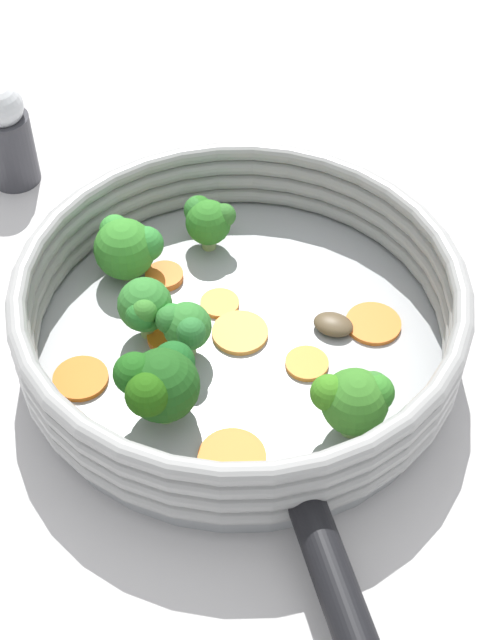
{
  "coord_description": "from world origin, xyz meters",
  "views": [
    {
      "loc": [
        0.27,
        0.31,
        0.48
      ],
      "look_at": [
        0.0,
        0.0,
        0.03
      ],
      "focal_mm": 50.0,
      "sensor_mm": 36.0,
      "label": 1
    }
  ],
  "objects": [
    {
      "name": "broccoli_floret_5",
      "position": [
        0.08,
        0.02,
        0.05
      ],
      "size": [
        0.06,
        0.05,
        0.06
      ],
      "color": "#78A757",
      "rests_on": "skillet"
    },
    {
      "name": "carrot_slice_4",
      "position": [
        -0.0,
        0.0,
        0.02
      ],
      "size": [
        0.05,
        0.05,
        0.0
      ],
      "primitive_type": "cylinder",
      "rotation": [
        0.0,
        0.0,
        3.49
      ],
      "color": "#F99B3D",
      "rests_on": "skillet"
    },
    {
      "name": "carrot_slice_1",
      "position": [
        -0.02,
        0.05,
        0.02
      ],
      "size": [
        0.04,
        0.04,
        0.0
      ],
      "primitive_type": "cylinder",
      "rotation": [
        0.0,
        0.0,
        2.23
      ],
      "color": "orange",
      "rests_on": "skillet"
    },
    {
      "name": "carrot_slice_6",
      "position": [
        0.04,
        -0.03,
        0.02
      ],
      "size": [
        0.05,
        0.05,
        0.0
      ],
      "primitive_type": "cylinder",
      "rotation": [
        0.0,
        0.0,
        4.31
      ],
      "color": "orange",
      "rests_on": "skillet"
    },
    {
      "name": "skillet_rim_wall",
      "position": [
        0.0,
        0.0,
        0.04
      ],
      "size": [
        0.31,
        0.31,
        0.06
      ],
      "color": "#999997",
      "rests_on": "skillet"
    },
    {
      "name": "skillet_rivet_right",
      "position": [
        0.03,
        0.14,
        0.02
      ],
      "size": [
        0.01,
        0.01,
        0.01
      ],
      "primitive_type": "sphere",
      "color": "#909B9A",
      "rests_on": "skillet"
    },
    {
      "name": "mushroom_piece_0",
      "position": [
        -0.05,
        0.04,
        0.02
      ],
      "size": [
        0.03,
        0.03,
        0.01
      ],
      "primitive_type": "ellipsoid",
      "rotation": [
        0.0,
        0.0,
        2.05
      ],
      "color": "brown",
      "rests_on": "skillet"
    },
    {
      "name": "broccoli_floret_0",
      "position": [
        -0.04,
        -0.09,
        0.04
      ],
      "size": [
        0.04,
        0.04,
        0.04
      ],
      "color": "#8EA565",
      "rests_on": "skillet"
    },
    {
      "name": "broccoli_floret_2",
      "position": [
        0.02,
        -0.1,
        0.04
      ],
      "size": [
        0.05,
        0.05,
        0.05
      ],
      "color": "#6E9652",
      "rests_on": "skillet"
    },
    {
      "name": "skillet_rivet_left",
      "position": [
        0.09,
        0.11,
        0.02
      ],
      "size": [
        0.01,
        0.01,
        0.01
      ],
      "primitive_type": "sphere",
      "color": "#959697",
      "rests_on": "skillet"
    },
    {
      "name": "carrot_slice_5",
      "position": [
        -0.01,
        -0.03,
        0.02
      ],
      "size": [
        0.04,
        0.04,
        0.0
      ],
      "primitive_type": "cylinder",
      "rotation": [
        0.0,
        0.0,
        5.96
      ],
      "color": "orange",
      "rests_on": "skillet"
    },
    {
      "name": "skillet",
      "position": [
        0.0,
        0.0,
        0.01
      ],
      "size": [
        0.29,
        0.29,
        0.02
      ],
      "primitive_type": "cylinder",
      "color": "#939699",
      "rests_on": "ground_plane"
    },
    {
      "name": "carrot_slice_2",
      "position": [
        0.01,
        -0.08,
        0.02
      ],
      "size": [
        0.04,
        0.04,
        0.01
      ],
      "primitive_type": "cylinder",
      "rotation": [
        0.0,
        0.0,
        1.09
      ],
      "color": "orange",
      "rests_on": "skillet"
    },
    {
      "name": "broccoli_floret_1",
      "position": [
        0.04,
        -0.01,
        0.04
      ],
      "size": [
        0.03,
        0.04,
        0.04
      ],
      "color": "#7B945A",
      "rests_on": "skillet"
    },
    {
      "name": "salt_shaker",
      "position": [
        0.02,
        -0.27,
        0.05
      ],
      "size": [
        0.04,
        0.04,
        0.09
      ],
      "color": "#333338",
      "rests_on": "ground_plane"
    },
    {
      "name": "carrot_slice_3",
      "position": [
        0.11,
        -0.04,
        0.02
      ],
      "size": [
        0.04,
        0.04,
        0.0
      ],
      "primitive_type": "cylinder",
      "rotation": [
        0.0,
        0.0,
        4.85
      ],
      "color": "orange",
      "rests_on": "skillet"
    },
    {
      "name": "broccoli_floret_4",
      "position": [
        0.0,
        0.11,
        0.05
      ],
      "size": [
        0.05,
        0.04,
        0.05
      ],
      "color": "#7FB45C",
      "rests_on": "skillet"
    },
    {
      "name": "carrot_slice_7",
      "position": [
        0.07,
        0.08,
        0.02
      ],
      "size": [
        0.06,
        0.06,
        0.0
      ],
      "primitive_type": "cylinder",
      "rotation": [
        0.0,
        0.0,
        5.82
      ],
      "color": "orange",
      "rests_on": "skillet"
    },
    {
      "name": "ground_plane",
      "position": [
        0.0,
        0.0,
        0.0
      ],
      "size": [
        4.0,
        4.0,
        0.0
      ],
      "primitive_type": "plane",
      "color": "#BCB9B9"
    },
    {
      "name": "broccoli_floret_3",
      "position": [
        0.05,
        -0.04,
        0.05
      ],
      "size": [
        0.04,
        0.04,
        0.05
      ],
      "color": "#88AC5D",
      "rests_on": "skillet"
    },
    {
      "name": "carrot_slice_0",
      "position": [
        -0.08,
        0.05,
        0.02
      ],
      "size": [
        0.05,
        0.05,
        0.0
      ],
      "primitive_type": "cylinder",
      "rotation": [
        0.0,
        0.0,
        0.54
      ],
      "color": "orange",
      "rests_on": "skillet"
    }
  ]
}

